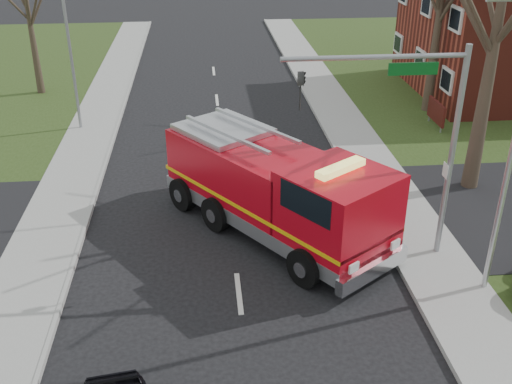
{
  "coord_description": "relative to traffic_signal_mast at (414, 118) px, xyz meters",
  "views": [
    {
      "loc": [
        -0.84,
        -14.24,
        10.58
      ],
      "look_at": [
        0.75,
        2.57,
        2.0
      ],
      "focal_mm": 42.0,
      "sensor_mm": 36.0,
      "label": 1
    }
  ],
  "objects": [
    {
      "name": "ground",
      "position": [
        -5.21,
        -1.5,
        -4.71
      ],
      "size": [
        120.0,
        120.0,
        0.0
      ],
      "primitive_type": "plane",
      "color": "black",
      "rests_on": "ground"
    },
    {
      "name": "sidewalk_right",
      "position": [
        0.99,
        -1.5,
        -4.63
      ],
      "size": [
        2.4,
        80.0,
        0.15
      ],
      "primitive_type": "cube",
      "color": "gray",
      "rests_on": "ground"
    },
    {
      "name": "sidewalk_left",
      "position": [
        -11.41,
        -1.5,
        -4.63
      ],
      "size": [
        2.4,
        80.0,
        0.15
      ],
      "primitive_type": "cube",
      "color": "gray",
      "rests_on": "ground"
    },
    {
      "name": "health_center_sign",
      "position": [
        5.29,
        11.0,
        -3.83
      ],
      "size": [
        0.12,
        2.0,
        1.4
      ],
      "color": "#441210",
      "rests_on": "ground"
    },
    {
      "name": "traffic_signal_mast",
      "position": [
        0.0,
        0.0,
        0.0
      ],
      "size": [
        5.29,
        0.18,
        6.8
      ],
      "color": "gray",
      "rests_on": "ground"
    },
    {
      "name": "streetlight_pole",
      "position": [
        1.93,
        -2.0,
        -0.16
      ],
      "size": [
        1.48,
        0.16,
        8.4
      ],
      "color": "#B7BABF",
      "rests_on": "ground"
    },
    {
      "name": "utility_pole_far",
      "position": [
        -12.01,
        12.5,
        -1.21
      ],
      "size": [
        0.14,
        0.14,
        7.0
      ],
      "primitive_type": "cylinder",
      "color": "gray",
      "rests_on": "ground"
    },
    {
      "name": "fire_engine",
      "position": [
        -3.7,
        1.88,
        -3.14
      ],
      "size": [
        7.37,
        8.69,
        3.47
      ],
      "rotation": [
        0.0,
        0.0,
        0.62
      ],
      "color": "#B50816",
      "rests_on": "ground"
    }
  ]
}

